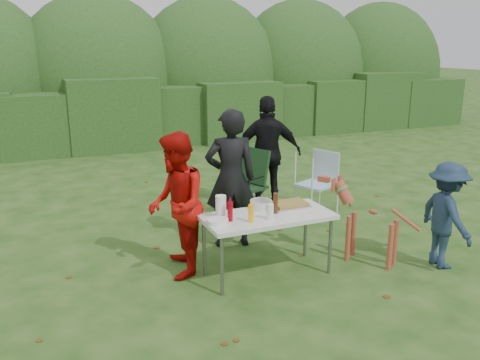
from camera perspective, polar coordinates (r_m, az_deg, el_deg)
name	(u,v)px	position (r m, az deg, el deg)	size (l,w,h in m)	color
ground	(233,271)	(6.17, -0.77, -10.21)	(80.00, 80.00, 0.00)	#1E4211
hedge_row	(111,115)	(13.43, -14.27, 7.08)	(22.00, 1.40, 1.70)	#23471C
shrub_backdrop	(99,81)	(14.93, -15.52, 10.67)	(20.00, 2.60, 3.20)	#3D6628
folding_table	(268,219)	(5.85, 3.13, -4.40)	(1.50, 0.70, 0.74)	silver
person_cook	(231,179)	(6.64, -1.07, 0.15)	(0.67, 0.44, 1.84)	black
person_red_jacket	(176,205)	(5.86, -7.15, -2.84)	(0.82, 0.64, 1.69)	#B20C08
person_black_puffy	(268,153)	(8.19, 3.13, 3.01)	(1.08, 0.45, 1.84)	black
child	(446,215)	(6.55, 22.14, -3.70)	(0.84, 0.48, 1.30)	#1A2D45
dog	(372,224)	(6.42, 14.63, -4.82)	(1.06, 0.42, 1.00)	#A34930
camping_chair	(244,183)	(7.88, 0.41, -0.38)	(0.66, 0.66, 1.05)	#173819
lawn_chair	(316,182)	(8.21, 8.56, -0.23)	(0.57, 0.57, 0.97)	#419BDD
food_tray	(290,206)	(6.13, 5.59, -2.89)	(0.45, 0.30, 0.02)	#B7B7BA
focaccia_bread	(290,204)	(6.12, 5.60, -2.64)	(0.40, 0.26, 0.04)	olive
mustard_bottle	(251,213)	(5.56, 1.23, -3.78)	(0.06, 0.06, 0.20)	#FFB60A
ketchup_bottle	(230,212)	(5.59, -1.11, -3.56)	(0.06, 0.06, 0.22)	#960110
beer_bottle	(276,203)	(5.85, 4.01, -2.61)	(0.06, 0.06, 0.24)	#47230F
paper_towel_roll	(221,207)	(5.69, -2.17, -3.02)	(0.12, 0.12, 0.26)	white
cup_stack	(270,212)	(5.65, 3.40, -3.58)	(0.08, 0.08, 0.18)	white
pasta_bowl	(261,204)	(6.03, 2.37, -2.74)	(0.26, 0.26, 0.10)	silver
plate_stack	(217,221)	(5.55, -2.56, -4.65)	(0.24, 0.24, 0.05)	white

